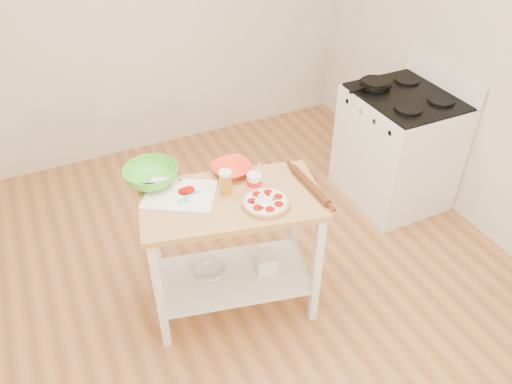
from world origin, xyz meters
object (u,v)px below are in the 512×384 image
Objects in this scene: prep_island at (232,231)px; spatula at (188,197)px; knife at (153,184)px; cutting_board at (180,194)px; beer_pint at (226,182)px; shelf_glass_bowl at (210,271)px; gas_stove at (397,147)px; shelf_bin at (266,263)px; orange_bowl at (232,169)px; skillet at (375,84)px; pizza at (266,202)px; green_bowl at (151,176)px; yogurt_tub at (254,182)px; rolling_pin at (310,185)px.

prep_island is 7.67× the size of spatula.
cutting_board is at bearing -38.15° from knife.
beer_pint reaches higher than shelf_glass_bowl.
gas_stove reaches higher than shelf_bin.
shelf_glass_bowl is (0.12, -0.08, -0.62)m from cutting_board.
orange_bowl is (0.36, 0.07, 0.02)m from cutting_board.
beer_pint reaches higher than skillet.
spatula is at bearing -158.49° from orange_bowl.
skillet is 1.42× the size of pizza.
spatula reaches higher than shelf_glass_bowl.
gas_stove is 5.54× the size of shelf_glass_bowl.
orange_bowl is at bearing -14.20° from green_bowl.
knife is (-1.90, -0.45, -0.06)m from skillet.
yogurt_tub is at bearing -74.81° from orange_bowl.
gas_stove is 9.03× the size of shelf_bin.
knife is at bearing 158.87° from cutting_board.
yogurt_tub is 0.32m from rolling_pin.
cutting_board is at bearing 149.43° from prep_island.
beer_pint is (0.36, -0.28, 0.02)m from green_bowl.
skillet is at bearing 27.86° from yogurt_tub.
rolling_pin is 3.21× the size of shelf_bin.
pizza is 0.44m from spatula.
green_bowl is (-0.47, 0.12, 0.02)m from orange_bowl.
green_bowl is at bearing 151.49° from cutting_board.
pizza is 0.70m from green_bowl.
orange_bowl is (-1.59, -0.32, 0.46)m from gas_stove.
orange_bowl reaches higher than spatula.
cutting_board is at bearing -169.45° from orange_bowl.
beer_pint is at bearing -38.03° from green_bowl.
knife is 0.68× the size of rolling_pin.
orange_bowl is 1.29× the size of yogurt_tub.
gas_stove is 3.42× the size of green_bowl.
prep_island is 2.88× the size of rolling_pin.
prep_island is at bearing -25.79° from shelf_glass_bowl.
shelf_glass_bowl is at bearing -165.63° from gas_stove.
green_bowl is (-0.14, 0.25, 0.03)m from spatula.
cutting_board reaches higher than shelf_glass_bowl.
yogurt_tub is (0.38, -0.07, 0.04)m from spatula.
knife is 1.45× the size of yogurt_tub.
pizza reaches higher than spatula.
yogurt_tub reaches higher than green_bowl.
pizza is at bearing -42.68° from green_bowl.
beer_pint is at bearing -164.20° from gas_stove.
yogurt_tub reaches higher than knife.
skillet reaches higher than spatula.
green_bowl reaches higher than rolling_pin.
prep_island is 0.38m from shelf_glass_bowl.
cutting_board reaches higher than knife.
skillet is (-0.16, 0.21, 0.50)m from gas_stove.
orange_bowl is 1.60× the size of beer_pint.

